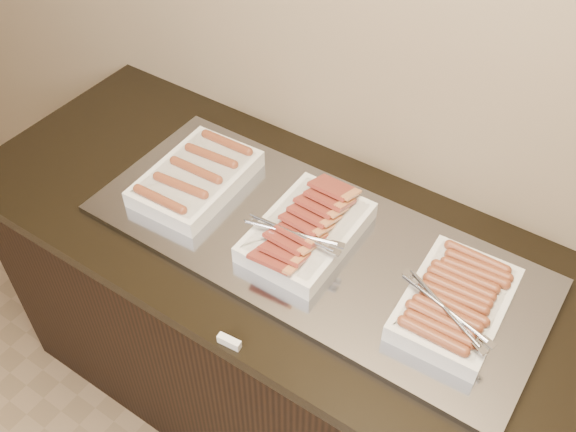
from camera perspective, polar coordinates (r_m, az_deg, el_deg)
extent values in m
cube|color=#9E896B|center=(1.63, 10.35, 17.33)|extent=(6.00, 0.05, 2.80)
cube|color=black|center=(2.05, 2.08, -11.68)|extent=(2.00, 0.70, 0.86)
cube|color=black|center=(1.69, 2.47, -3.33)|extent=(2.06, 0.76, 0.04)
cube|color=#90939E|center=(1.67, 2.19, -2.50)|extent=(1.20, 0.50, 0.02)
cube|color=white|center=(1.82, -8.14, 3.33)|extent=(0.25, 0.36, 0.05)
cylinder|color=brown|center=(1.72, -11.34, 1.48)|extent=(0.15, 0.03, 0.03)
cylinder|color=brown|center=(1.75, -9.54, 2.70)|extent=(0.16, 0.04, 0.03)
cylinder|color=brown|center=(1.79, -8.19, 4.06)|extent=(0.15, 0.03, 0.03)
cylinder|color=brown|center=(1.84, -6.85, 5.34)|extent=(0.16, 0.04, 0.03)
cylinder|color=brown|center=(1.88, -5.46, 6.51)|extent=(0.15, 0.03, 0.03)
cube|color=white|center=(1.65, 1.70, -1.43)|extent=(0.23, 0.34, 0.05)
cube|color=#973A30|center=(1.56, -1.12, -3.74)|extent=(0.12, 0.10, 0.04)
cube|color=#973A30|center=(1.57, -0.11, -3.05)|extent=(0.12, 0.09, 0.04)
cube|color=#973A30|center=(1.59, 0.24, -2.06)|extent=(0.12, 0.09, 0.04)
cube|color=#973A30|center=(1.61, 1.24, -1.40)|extent=(0.12, 0.09, 0.04)
cube|color=#973A30|center=(1.63, 1.58, -0.46)|extent=(0.12, 0.09, 0.04)
cube|color=#973A30|center=(1.64, 2.30, 0.28)|extent=(0.12, 0.09, 0.04)
cube|color=#973A30|center=(1.66, 2.85, 1.07)|extent=(0.12, 0.09, 0.04)
cube|color=#973A30|center=(1.68, 3.75, 1.68)|extent=(0.12, 0.09, 0.04)
cube|color=#973A30|center=(1.70, 4.05, 2.54)|extent=(0.12, 0.09, 0.04)
cube|color=white|center=(1.55, 14.64, -7.55)|extent=(0.23, 0.34, 0.05)
cylinder|color=brown|center=(1.45, 12.76, -10.36)|extent=(0.15, 0.03, 0.03)
cylinder|color=brown|center=(1.46, 13.32, -9.76)|extent=(0.15, 0.03, 0.03)
cylinder|color=brown|center=(1.48, 13.38, -8.95)|extent=(0.15, 0.03, 0.03)
cylinder|color=brown|center=(1.49, 13.97, -8.40)|extent=(0.15, 0.03, 0.03)
cylinder|color=brown|center=(1.50, 14.54, -7.86)|extent=(0.15, 0.03, 0.03)
cylinder|color=brown|center=(1.52, 14.50, -7.05)|extent=(0.15, 0.04, 0.03)
cylinder|color=brown|center=(1.54, 14.82, -6.42)|extent=(0.15, 0.03, 0.03)
cylinder|color=brown|center=(1.55, 15.14, -5.81)|extent=(0.15, 0.03, 0.03)
cylinder|color=brown|center=(1.57, 15.46, -5.22)|extent=(0.15, 0.03, 0.03)
cylinder|color=brown|center=(1.58, 16.28, -4.86)|extent=(0.15, 0.04, 0.03)
cylinder|color=brown|center=(1.60, 16.56, -4.28)|extent=(0.15, 0.03, 0.03)
cylinder|color=brown|center=(1.62, 16.47, -3.54)|extent=(0.15, 0.03, 0.03)
cube|color=white|center=(1.49, -5.24, -11.07)|extent=(0.06, 0.02, 0.02)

